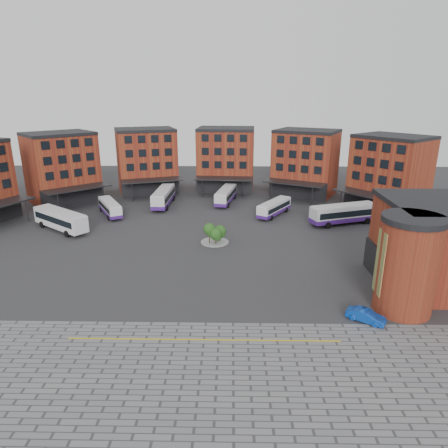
{
  "coord_description": "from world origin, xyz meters",
  "views": [
    {
      "loc": [
        4.49,
        -46.56,
        22.46
      ],
      "look_at": [
        3.5,
        9.12,
        4.0
      ],
      "focal_mm": 32.0,
      "sensor_mm": 36.0,
      "label": 1
    }
  ],
  "objects_px": {
    "bus_f": "(344,214)",
    "bus_b": "(110,207)",
    "tree_island": "(216,233)",
    "blue_car": "(366,316)",
    "bus_a": "(60,219)",
    "bus_d": "(226,195)",
    "bus_c": "(164,197)",
    "bus_e": "(274,208)"
  },
  "relations": [
    {
      "from": "bus_e",
      "to": "blue_car",
      "type": "xyz_separation_m",
      "value": [
        5.65,
        -37.22,
        -0.88
      ]
    },
    {
      "from": "bus_b",
      "to": "bus_f",
      "type": "height_order",
      "value": "bus_f"
    },
    {
      "from": "bus_b",
      "to": "bus_e",
      "type": "height_order",
      "value": "bus_e"
    },
    {
      "from": "bus_a",
      "to": "blue_car",
      "type": "relative_size",
      "value": 2.92
    },
    {
      "from": "bus_c",
      "to": "bus_d",
      "type": "xyz_separation_m",
      "value": [
        12.89,
        2.15,
        -0.16
      ]
    },
    {
      "from": "bus_b",
      "to": "bus_e",
      "type": "xyz_separation_m",
      "value": [
        31.4,
        0.41,
        0.02
      ]
    },
    {
      "from": "tree_island",
      "to": "bus_c",
      "type": "xyz_separation_m",
      "value": [
        -11.61,
        21.73,
        0.16
      ]
    },
    {
      "from": "tree_island",
      "to": "blue_car",
      "type": "relative_size",
      "value": 1.12
    },
    {
      "from": "tree_island",
      "to": "bus_d",
      "type": "distance_m",
      "value": 23.92
    },
    {
      "from": "tree_island",
      "to": "bus_a",
      "type": "height_order",
      "value": "bus_a"
    },
    {
      "from": "tree_island",
      "to": "bus_b",
      "type": "relative_size",
      "value": 0.46
    },
    {
      "from": "bus_f",
      "to": "bus_a",
      "type": "bearing_deg",
      "value": -104.22
    },
    {
      "from": "bus_a",
      "to": "bus_f",
      "type": "bearing_deg",
      "value": -48.08
    },
    {
      "from": "bus_d",
      "to": "bus_f",
      "type": "xyz_separation_m",
      "value": [
        21.23,
        -13.88,
        0.23
      ]
    },
    {
      "from": "bus_a",
      "to": "bus_b",
      "type": "relative_size",
      "value": 1.18
    },
    {
      "from": "bus_f",
      "to": "blue_car",
      "type": "distance_m",
      "value": 32.76
    },
    {
      "from": "blue_car",
      "to": "bus_e",
      "type": "bearing_deg",
      "value": 42.36
    },
    {
      "from": "bus_f",
      "to": "blue_car",
      "type": "bearing_deg",
      "value": -30.14
    },
    {
      "from": "bus_c",
      "to": "blue_car",
      "type": "relative_size",
      "value": 3.11
    },
    {
      "from": "bus_b",
      "to": "bus_c",
      "type": "distance_m",
      "value": 11.56
    },
    {
      "from": "blue_car",
      "to": "bus_a",
      "type": "bearing_deg",
      "value": 90.69
    },
    {
      "from": "tree_island",
      "to": "bus_e",
      "type": "relative_size",
      "value": 0.46
    },
    {
      "from": "bus_a",
      "to": "bus_c",
      "type": "height_order",
      "value": "bus_a"
    },
    {
      "from": "tree_island",
      "to": "bus_a",
      "type": "relative_size",
      "value": 0.39
    },
    {
      "from": "bus_e",
      "to": "bus_f",
      "type": "distance_m",
      "value": 12.93
    },
    {
      "from": "blue_car",
      "to": "bus_d",
      "type": "bearing_deg",
      "value": 51.79
    },
    {
      "from": "bus_d",
      "to": "bus_c",
      "type": "bearing_deg",
      "value": -159.17
    },
    {
      "from": "bus_c",
      "to": "bus_f",
      "type": "distance_m",
      "value": 36.08
    },
    {
      "from": "bus_d",
      "to": "blue_car",
      "type": "bearing_deg",
      "value": -60.61
    },
    {
      "from": "tree_island",
      "to": "bus_b",
      "type": "bearing_deg",
      "value": 144.73
    },
    {
      "from": "bus_b",
      "to": "bus_f",
      "type": "xyz_separation_m",
      "value": [
        43.28,
        -4.68,
        0.42
      ]
    },
    {
      "from": "bus_d",
      "to": "bus_e",
      "type": "relative_size",
      "value": 1.18
    },
    {
      "from": "tree_island",
      "to": "bus_d",
      "type": "bearing_deg",
      "value": 86.94
    },
    {
      "from": "blue_car",
      "to": "bus_b",
      "type": "bearing_deg",
      "value": 78.92
    },
    {
      "from": "bus_b",
      "to": "blue_car",
      "type": "distance_m",
      "value": 52.24
    },
    {
      "from": "bus_f",
      "to": "bus_b",
      "type": "bearing_deg",
      "value": -115.34
    },
    {
      "from": "bus_e",
      "to": "tree_island",
      "type": "bearing_deg",
      "value": -92.33
    },
    {
      "from": "bus_e",
      "to": "bus_c",
      "type": "bearing_deg",
      "value": -163.79
    },
    {
      "from": "bus_d",
      "to": "bus_f",
      "type": "height_order",
      "value": "bus_f"
    },
    {
      "from": "bus_a",
      "to": "bus_e",
      "type": "relative_size",
      "value": 1.19
    },
    {
      "from": "bus_d",
      "to": "bus_e",
      "type": "height_order",
      "value": "bus_d"
    },
    {
      "from": "bus_b",
      "to": "bus_d",
      "type": "bearing_deg",
      "value": -7.02
    }
  ]
}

